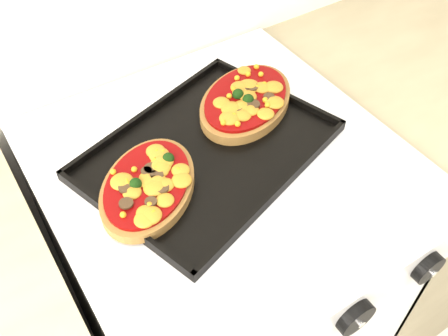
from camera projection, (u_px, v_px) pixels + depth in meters
stove at (223, 288)px, 1.19m from camera, size 0.60×0.60×0.91m
control_panel at (339, 312)px, 0.72m from camera, size 0.60×0.02×0.09m
knob_center at (356, 318)px, 0.72m from camera, size 0.06×0.02×0.06m
knob_right at (428, 268)px, 0.77m from camera, size 0.06×0.02×0.06m
baking_tray at (208, 149)px, 0.85m from camera, size 0.48×0.41×0.02m
pizza_left at (148, 185)px, 0.78m from camera, size 0.25×0.24×0.03m
pizza_right at (246, 100)px, 0.92m from camera, size 0.27×0.24×0.03m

